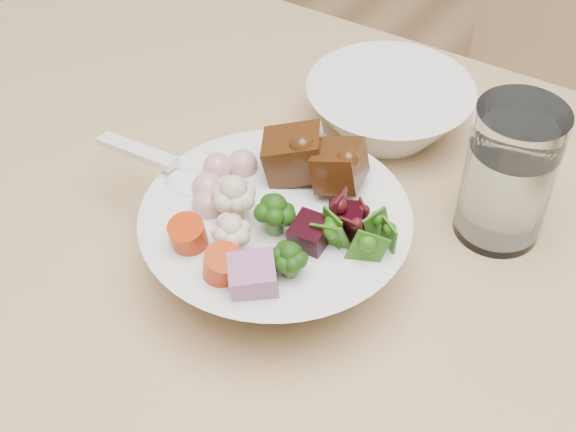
{
  "coord_description": "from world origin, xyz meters",
  "views": [
    {
      "loc": [
        -0.13,
        -0.29,
        1.19
      ],
      "look_at": [
        -0.39,
        0.08,
        0.74
      ],
      "focal_mm": 50.0,
      "sensor_mm": 36.0,
      "label": 1
    }
  ],
  "objects_px": {
    "dining_table": "(464,432)",
    "water_glass": "(508,179)",
    "food_bowl": "(279,238)",
    "side_bowl": "(389,110)"
  },
  "relations": [
    {
      "from": "dining_table",
      "to": "water_glass",
      "type": "distance_m",
      "value": 0.21
    },
    {
      "from": "water_glass",
      "to": "dining_table",
      "type": "bearing_deg",
      "value": -70.06
    },
    {
      "from": "food_bowl",
      "to": "water_glass",
      "type": "bearing_deg",
      "value": 48.57
    },
    {
      "from": "food_bowl",
      "to": "water_glass",
      "type": "height_order",
      "value": "water_glass"
    },
    {
      "from": "dining_table",
      "to": "side_bowl",
      "type": "height_order",
      "value": "side_bowl"
    },
    {
      "from": "food_bowl",
      "to": "side_bowl",
      "type": "distance_m",
      "value": 0.22
    },
    {
      "from": "dining_table",
      "to": "side_bowl",
      "type": "xyz_separation_m",
      "value": [
        -0.21,
        0.23,
        0.1
      ]
    },
    {
      "from": "food_bowl",
      "to": "side_bowl",
      "type": "height_order",
      "value": "food_bowl"
    },
    {
      "from": "water_glass",
      "to": "side_bowl",
      "type": "bearing_deg",
      "value": 156.16
    },
    {
      "from": "side_bowl",
      "to": "water_glass",
      "type": "bearing_deg",
      "value": -23.84
    }
  ]
}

